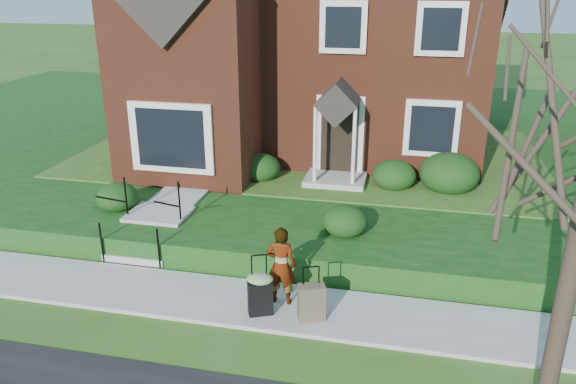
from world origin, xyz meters
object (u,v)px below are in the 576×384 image
(woman, at_px, (281,266))
(suitcase_olive, at_px, (311,302))
(front_steps, at_px, (151,228))
(suitcase_black, at_px, (260,292))

(woman, xyz_separation_m, suitcase_olive, (0.65, -0.44, -0.42))
(front_steps, height_order, suitcase_black, front_steps)
(front_steps, relative_size, suitcase_black, 1.74)
(suitcase_black, bearing_deg, front_steps, 121.46)
(front_steps, relative_size, suitcase_olive, 1.98)
(front_steps, distance_m, woman, 3.86)
(woman, bearing_deg, suitcase_olive, 144.38)
(front_steps, bearing_deg, woman, -26.67)
(woman, relative_size, suitcase_olive, 1.50)
(front_steps, xyz_separation_m, suitcase_olive, (4.09, -2.16, -0.05))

